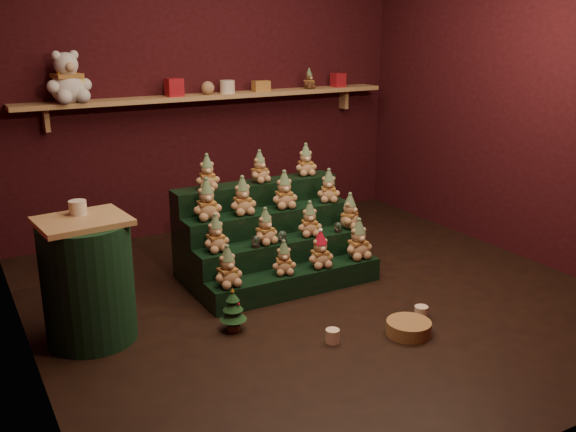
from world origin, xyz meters
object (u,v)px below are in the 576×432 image
snow_globe_c (338,227)px  brown_bear (309,79)px  riser_tier_front (296,282)px  mini_christmas_tree (233,310)px  snow_globe_b (283,237)px  mug_left (332,336)px  snow_globe_a (256,241)px  mug_right (421,313)px  wicker_basket (409,328)px  side_table (88,281)px  white_bear (66,70)px

snow_globe_c → brown_bear: brown_bear is taller
riser_tier_front → mini_christmas_tree: bearing=-153.8°
snow_globe_c → snow_globe_b: bearing=-180.0°
snow_globe_c → mug_left: bearing=-124.8°
snow_globe_a → mug_left: (0.07, -0.95, -0.36)m
mini_christmas_tree → brown_bear: bearing=48.6°
mug_left → mug_right: 0.72m
mini_christmas_tree → mug_left: size_ratio=3.39×
snow_globe_b → brown_bear: (1.15, 1.54, 1.01)m
riser_tier_front → mug_left: riser_tier_front is taller
riser_tier_front → snow_globe_c: snow_globe_c is taller
snow_globe_a → wicker_basket: 1.29m
riser_tier_front → snow_globe_b: size_ratio=15.34×
mini_christmas_tree → side_table: bearing=157.9°
snow_globe_a → side_table: size_ratio=0.11×
wicker_basket → brown_bear: 3.09m
snow_globe_b → mug_right: 1.17m
mug_left → mug_right: bearing=-1.1°
side_table → wicker_basket: side_table is taller
mug_right → side_table: bearing=158.1°
wicker_basket → side_table: bearing=152.3°
side_table → white_bear: bearing=73.9°
snow_globe_a → side_table: bearing=-173.2°
riser_tier_front → brown_bear: 2.43m
snow_globe_c → mini_christmas_tree: size_ratio=0.27×
snow_globe_a → wicker_basket: (0.56, -1.10, -0.36)m
snow_globe_a → snow_globe_b: (0.23, -0.00, 0.00)m
brown_bear → snow_globe_b: bearing=-140.8°
snow_globe_a → wicker_basket: bearing=-62.9°
snow_globe_a → white_bear: white_bear is taller
white_bear → riser_tier_front: bearing=-65.2°
snow_globe_b → snow_globe_a: bearing=180.0°
wicker_basket → brown_bear: (0.81, 2.64, 1.37)m
snow_globe_c → brown_bear: (0.65, 1.54, 1.01)m
mini_christmas_tree → mug_left: (0.48, -0.46, -0.10)m
riser_tier_front → brown_bear: (1.12, 1.70, 1.33)m
snow_globe_b → mug_left: (-0.16, -0.95, -0.36)m
white_bear → mug_right: bearing=-65.8°
side_table → white_bear: (0.31, 1.69, 1.18)m
mug_left → brown_bear: (1.31, 2.49, 1.37)m
mug_left → mug_right: size_ratio=0.96×
mug_left → brown_bear: brown_bear is taller
wicker_basket → riser_tier_front: bearing=108.1°
riser_tier_front → mug_right: bearing=-56.7°
side_table → mini_christmas_tree: 0.94m
riser_tier_front → side_table: 1.54m
mini_christmas_tree → snow_globe_c: bearing=23.2°
mini_christmas_tree → brown_bear: 2.99m
riser_tier_front → wicker_basket: bearing=-71.9°
snow_globe_a → brown_bear: (1.38, 1.54, 1.01)m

